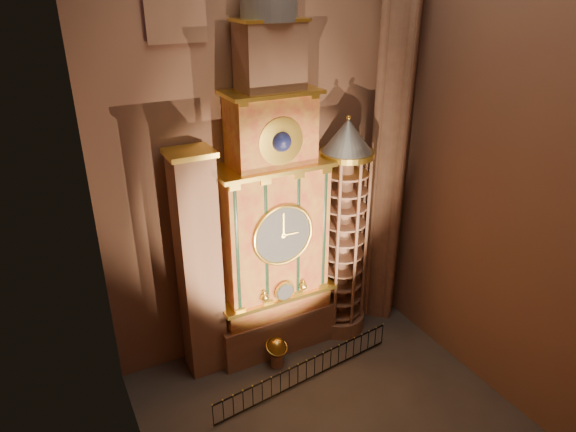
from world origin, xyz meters
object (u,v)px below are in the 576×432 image
astronomical_clock (272,218)px  iron_railing (306,371)px  stair_turret (343,233)px  celestial_globe (277,350)px  portrait_tower (199,267)px

astronomical_clock → iron_railing: (0.08, -3.01, -6.09)m
stair_turret → celestial_globe: stair_turret is taller
stair_turret → celestial_globe: bearing=-163.4°
stair_turret → celestial_globe: (-4.10, -1.22, -4.38)m
iron_railing → portrait_tower: bearing=139.0°
iron_railing → stair_turret: bearing=38.8°
iron_railing → celestial_globe: bearing=113.9°
celestial_globe → astronomical_clock: bearing=68.1°
portrait_tower → stair_turret: stair_turret is taller
astronomical_clock → portrait_tower: bearing=179.7°
stair_turret → iron_railing: stair_turret is taller
astronomical_clock → iron_railing: size_ratio=1.87×
astronomical_clock → portrait_tower: (-3.40, 0.02, -1.53)m
portrait_tower → stair_turret: size_ratio=0.94×
astronomical_clock → celestial_globe: bearing=-111.9°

